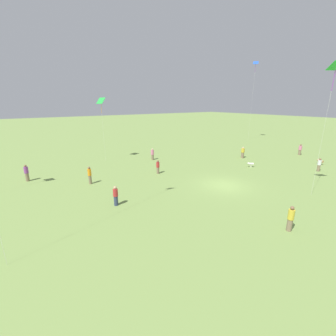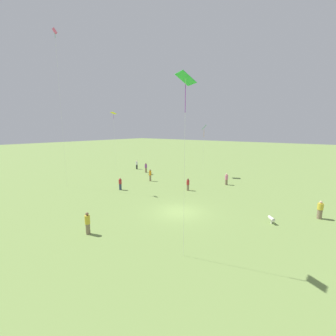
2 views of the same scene
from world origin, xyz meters
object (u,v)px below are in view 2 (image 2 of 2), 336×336
(person_4, at_px, (88,223))
(person_8, at_px, (146,168))
(person_2, at_px, (137,165))
(kite_3, at_px, (204,129))
(kite_0, at_px, (185,85))
(dog_0, at_px, (271,219))
(person_5, at_px, (120,184))
(person_10, at_px, (226,179))
(person_11, at_px, (188,184))
(kite_5, at_px, (114,115))
(kite_2, at_px, (56,48))
(person_3, at_px, (150,175))
(person_1, at_px, (320,210))

(person_4, bearing_deg, person_8, -123.66)
(person_2, bearing_deg, kite_3, 51.28)
(kite_0, height_order, dog_0, kite_0)
(kite_3, bearing_deg, person_5, 2.44)
(person_4, distance_m, person_10, 20.64)
(person_11, relative_size, kite_5, 0.15)
(kite_2, bearing_deg, person_3, -75.27)
(kite_0, bearing_deg, kite_5, 43.41)
(kite_0, distance_m, kite_2, 23.74)
(person_4, distance_m, person_8, 24.06)
(person_11, distance_m, kite_3, 11.89)
(person_10, bearing_deg, dog_0, -68.95)
(person_5, bearing_deg, kite_5, 41.30)
(kite_3, relative_size, dog_0, 12.43)
(kite_5, relative_size, dog_0, 15.78)
(kite_0, bearing_deg, person_11, 16.50)
(person_1, distance_m, kite_0, 16.56)
(person_5, bearing_deg, person_8, 15.16)
(person_3, distance_m, person_8, 6.81)
(person_11, bearing_deg, kite_5, 56.53)
(person_3, distance_m, person_11, 7.40)
(person_10, bearing_deg, person_8, 162.86)
(person_10, bearing_deg, person_1, -47.81)
(kite_5, bearing_deg, dog_0, -149.95)
(person_3, height_order, person_4, person_3)
(person_8, height_order, kite_5, kite_5)
(person_3, height_order, kite_5, kite_5)
(kite_0, relative_size, kite_2, 0.54)
(person_5, xyz_separation_m, person_10, (-9.86, -10.79, 0.00))
(kite_5, bearing_deg, person_2, -62.00)
(dog_0, bearing_deg, person_10, 85.08)
(person_5, height_order, kite_3, kite_3)
(kite_3, bearing_deg, person_10, 77.70)
(kite_0, bearing_deg, dog_0, -34.96)
(person_1, height_order, kite_5, kite_5)
(person_11, bearing_deg, person_5, 100.93)
(person_11, xyz_separation_m, dog_0, (-10.95, 4.39, -0.37))
(person_3, distance_m, dog_0, 19.07)
(person_8, relative_size, kite_5, 0.16)
(person_5, height_order, kite_5, kite_5)
(person_8, bearing_deg, dog_0, 143.41)
(kite_0, bearing_deg, person_2, 35.63)
(person_5, xyz_separation_m, kite_0, (-14.91, 7.87, 9.33))
(person_5, distance_m, person_10, 14.61)
(person_4, bearing_deg, person_10, -162.35)
(person_2, distance_m, person_4, 27.38)
(person_8, xyz_separation_m, kite_3, (-9.58, -3.62, 6.93))
(person_11, xyz_separation_m, kite_2, (14.27, 8.29, 16.78))
(person_11, distance_m, dog_0, 11.80)
(person_10, bearing_deg, kite_5, 170.51)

